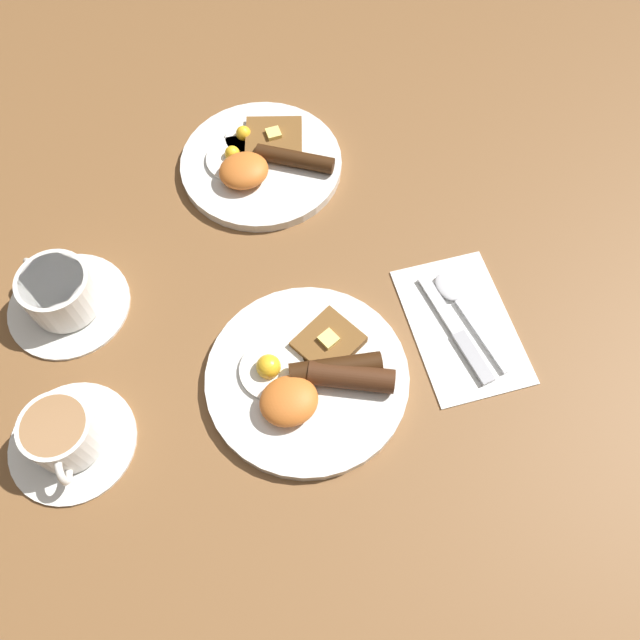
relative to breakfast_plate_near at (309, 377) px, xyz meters
name	(u,v)px	position (x,y,z in m)	size (l,w,h in m)	color
ground_plane	(307,380)	(0.00, 0.00, -0.01)	(3.00, 3.00, 0.00)	brown
breakfast_plate_near	(309,377)	(0.00, 0.00, 0.00)	(0.25, 0.25, 0.05)	silver
breakfast_plate_far	(260,161)	(0.05, 0.34, 0.00)	(0.24, 0.24, 0.05)	silver
teacup_near	(65,436)	(-0.28, 0.02, 0.01)	(0.15, 0.15, 0.07)	silver
teacup_far	(62,295)	(-0.26, 0.21, 0.01)	(0.16, 0.16, 0.07)	silver
napkin	(462,326)	(0.21, 0.00, -0.01)	(0.13, 0.20, 0.01)	white
knife	(458,334)	(0.20, -0.01, -0.01)	(0.03, 0.17, 0.01)	silver
spoon	(455,298)	(0.22, 0.04, -0.01)	(0.03, 0.16, 0.01)	silver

